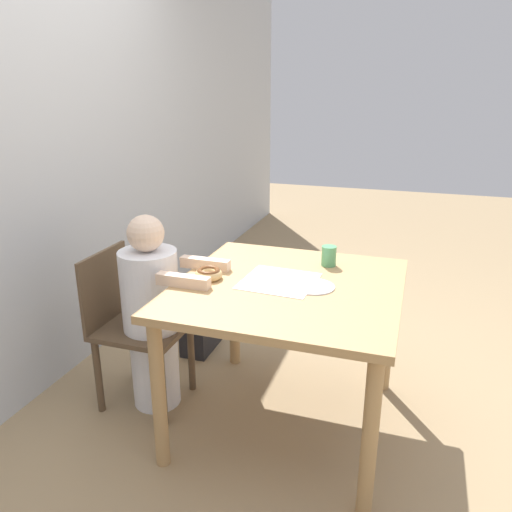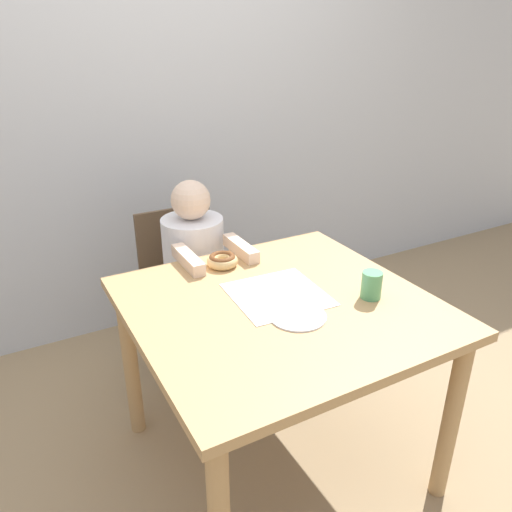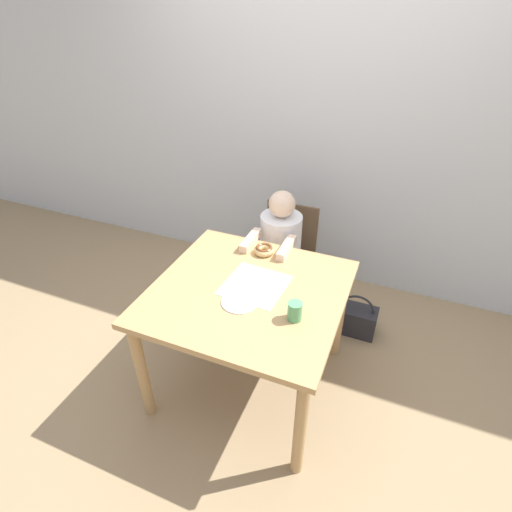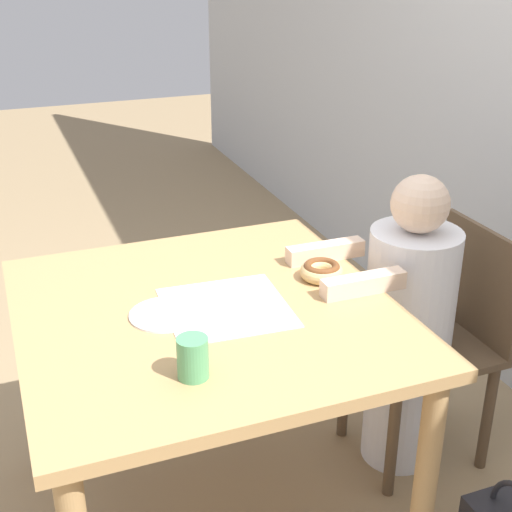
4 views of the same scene
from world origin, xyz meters
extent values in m
plane|color=#997F5B|center=(0.00, 0.00, 0.00)|extent=(12.00, 12.00, 0.00)
cube|color=silver|center=(0.00, 1.32, 1.25)|extent=(8.00, 0.05, 2.50)
cube|color=tan|center=(0.00, 0.00, 0.70)|extent=(1.00, 0.97, 0.03)
cylinder|color=tan|center=(0.44, -0.43, 0.34)|extent=(0.06, 0.06, 0.68)
cylinder|color=tan|center=(-0.44, 0.43, 0.34)|extent=(0.06, 0.06, 0.68)
cylinder|color=tan|center=(0.44, 0.43, 0.34)|extent=(0.06, 0.06, 0.68)
cube|color=brown|center=(-0.05, 0.72, 0.41)|extent=(0.38, 0.42, 0.03)
cube|color=brown|center=(-0.05, 0.92, 0.60)|extent=(0.38, 0.02, 0.37)
cylinder|color=brown|center=(-0.21, 0.55, 0.20)|extent=(0.04, 0.04, 0.40)
cylinder|color=brown|center=(0.11, 0.55, 0.20)|extent=(0.04, 0.04, 0.40)
cylinder|color=brown|center=(-0.21, 0.90, 0.20)|extent=(0.04, 0.04, 0.40)
cylinder|color=brown|center=(0.11, 0.90, 0.20)|extent=(0.04, 0.04, 0.40)
cylinder|color=white|center=(-0.05, 0.67, 0.21)|extent=(0.23, 0.23, 0.42)
cylinder|color=white|center=(-0.05, 0.67, 0.62)|extent=(0.28, 0.28, 0.39)
sphere|color=beige|center=(-0.05, 0.67, 0.90)|extent=(0.17, 0.17, 0.17)
cube|color=beige|center=(-0.17, 0.43, 0.74)|extent=(0.05, 0.24, 0.05)
cube|color=beige|center=(0.07, 0.43, 0.74)|extent=(0.05, 0.24, 0.05)
torus|color=#DBB270|center=(-0.05, 0.36, 0.74)|extent=(0.12, 0.12, 0.04)
torus|color=brown|center=(-0.05, 0.36, 0.75)|extent=(0.10, 0.10, 0.02)
cube|color=white|center=(0.02, 0.05, 0.72)|extent=(0.33, 0.33, 0.00)
cube|color=#232328|center=(0.52, 0.68, 0.10)|extent=(0.29, 0.16, 0.20)
torus|color=#232328|center=(0.52, 0.68, 0.20)|extent=(0.23, 0.02, 0.23)
cylinder|color=#519E66|center=(0.29, -0.12, 0.77)|extent=(0.07, 0.07, 0.10)
cylinder|color=white|center=(0.00, -0.11, 0.72)|extent=(0.19, 0.19, 0.01)
camera|label=1|loc=(-1.98, -0.50, 1.54)|focal=35.00mm
camera|label=2|loc=(-0.79, -1.27, 1.57)|focal=35.00mm
camera|label=3|loc=(0.67, -1.52, 2.04)|focal=28.00mm
camera|label=4|loc=(1.59, -0.47, 1.61)|focal=50.00mm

